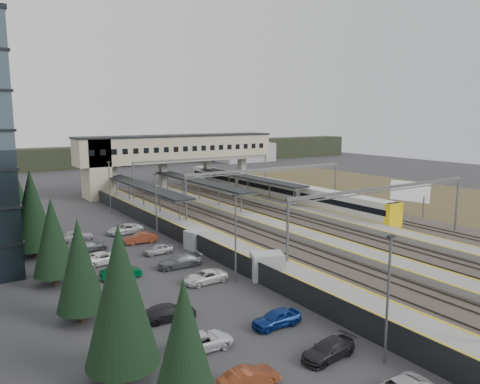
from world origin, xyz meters
TOP-DOWN VIEW (x-y plane):
  - ground at (0.00, 0.00)m, footprint 220.00×220.00m
  - conifer_row at (-22.00, -3.86)m, footprint 4.42×49.82m
  - car_park at (-13.42, -5.62)m, footprint 10.60×44.53m
  - lampposts at (-8.00, 1.25)m, footprint 0.50×53.25m
  - fence at (-6.50, 5.00)m, footprint 0.08×90.00m
  - relay_cabin_near at (-5.12, -8.94)m, footprint 3.53×3.13m
  - relay_cabin_far at (-5.96, 3.43)m, footprint 2.73×2.44m
  - rail_corridor at (9.34, 5.00)m, footprint 34.00×90.00m
  - canopies at (7.00, 27.00)m, footprint 23.10×30.00m
  - footbridge at (7.70, 42.00)m, footprint 40.40×6.40m
  - gantries at (12.00, 3.00)m, footprint 28.40×62.28m
  - train at (20.00, 23.90)m, footprint 2.63×54.94m
  - billboard at (29.79, 2.05)m, footprint 1.76×5.83m
  - scrub_east at (45.00, 5.00)m, footprint 34.00×120.00m
  - treeline_far at (23.81, 92.28)m, footprint 170.00×19.00m

SIDE VIEW (x-z plane):
  - ground at x=0.00m, z-range 0.00..0.00m
  - scrub_east at x=45.00m, z-range 0.00..0.06m
  - rail_corridor at x=9.34m, z-range -0.17..0.75m
  - car_park at x=-13.42m, z-range -0.04..1.25m
  - fence at x=-6.50m, z-range 0.00..2.00m
  - relay_cabin_far at x=-5.96m, z-range 0.00..2.14m
  - relay_cabin_near at x=-5.12m, z-range 0.00..2.43m
  - train at x=20.00m, z-range 0.23..3.54m
  - treeline_far at x=23.81m, z-range -0.55..6.45m
  - billboard at x=29.79m, z-range 0.88..5.99m
  - canopies at x=7.00m, z-range 2.28..5.56m
  - lampposts at x=-8.00m, z-range 0.30..8.37m
  - conifer_row at x=-22.00m, z-range 0.09..9.59m
  - gantries at x=12.00m, z-range 2.41..9.58m
  - footbridge at x=7.70m, z-range 2.33..13.53m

